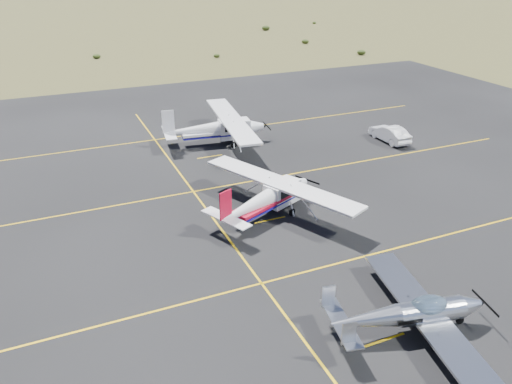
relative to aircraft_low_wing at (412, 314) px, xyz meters
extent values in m
plane|color=#383D1C|center=(1.75, 3.51, -0.96)|extent=(1600.00, 1600.00, 0.00)
cube|color=black|center=(1.75, 10.51, -0.96)|extent=(72.00, 72.00, 0.02)
cube|color=silver|center=(0.67, -0.13, -0.20)|extent=(3.22, 9.26, 0.12)
ellipsoid|color=#99BFD8|center=(0.67, -0.13, 0.29)|extent=(1.82, 1.26, 0.83)
cube|color=silver|center=(-3.02, 0.60, 0.09)|extent=(1.29, 3.13, 0.06)
cube|color=silver|center=(-3.39, -0.47, 0.55)|extent=(0.56, 0.17, 1.02)
cube|color=silver|center=(-2.95, 1.72, 0.55)|extent=(0.56, 0.17, 1.02)
cylinder|color=black|center=(2.26, -0.45, -0.77)|extent=(0.36, 0.16, 0.35)
cylinder|color=black|center=(0.23, -1.29, -0.74)|extent=(0.42, 0.19, 0.41)
cylinder|color=black|center=(0.71, 1.10, -0.74)|extent=(0.42, 0.19, 0.41)
cube|color=white|center=(0.05, 12.09, 0.11)|extent=(2.50, 1.97, 1.36)
cube|color=white|center=(-0.14, 12.01, 0.82)|extent=(5.96, 10.79, 0.14)
cube|color=black|center=(0.05, 12.09, 0.40)|extent=(1.97, 1.76, 0.56)
cube|color=#B90F29|center=(-1.15, 11.55, 0.01)|extent=(5.09, 3.14, 0.18)
cube|color=#B90F29|center=(-4.29, 10.15, 1.07)|extent=(0.81, 0.41, 1.62)
cube|color=white|center=(-4.29, 10.15, 0.26)|extent=(2.01, 3.26, 0.06)
cylinder|color=black|center=(1.24, 12.62, -0.77)|extent=(0.37, 0.24, 0.36)
cylinder|color=black|center=(0.20, 11.00, -0.73)|extent=(0.46, 0.30, 0.44)
cylinder|color=black|center=(-0.66, 12.93, -0.73)|extent=(0.46, 0.30, 0.44)
cube|color=white|center=(1.65, 24.24, 0.23)|extent=(2.63, 1.61, 1.52)
cube|color=white|center=(1.43, 24.27, 1.02)|extent=(3.38, 12.50, 0.16)
cube|color=black|center=(1.65, 24.24, 0.55)|extent=(1.96, 1.57, 0.62)
cube|color=white|center=(0.20, 24.44, 0.12)|extent=(5.75, 2.05, 0.20)
cube|color=white|center=(-3.59, 24.95, 1.30)|extent=(0.96, 0.21, 1.80)
cube|color=white|center=(-3.59, 24.95, 0.40)|extent=(1.32, 3.68, 0.07)
cylinder|color=black|center=(3.10, 24.05, -0.75)|extent=(0.42, 0.17, 0.41)
cylinder|color=black|center=(1.16, 23.12, -0.70)|extent=(0.51, 0.21, 0.50)
cylinder|color=black|center=(1.47, 25.46, -0.70)|extent=(0.51, 0.21, 0.50)
imported|color=silver|center=(13.57, 19.38, -0.28)|extent=(1.45, 4.06, 1.33)
camera|label=1|loc=(-12.26, -12.24, 13.24)|focal=35.00mm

